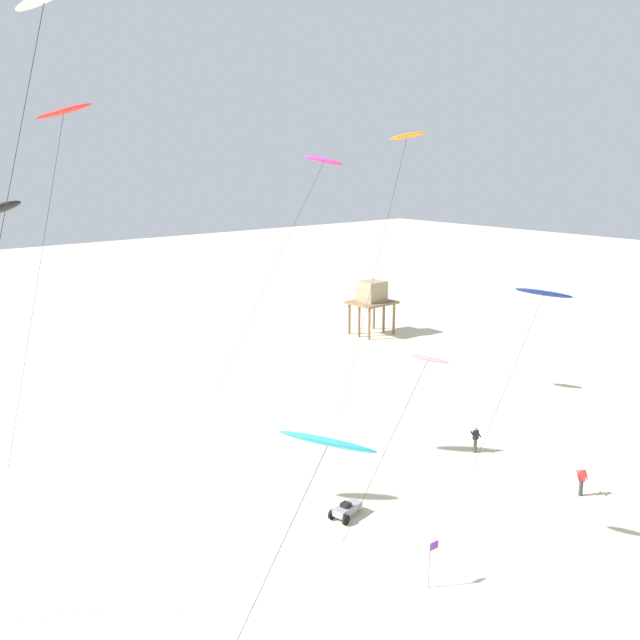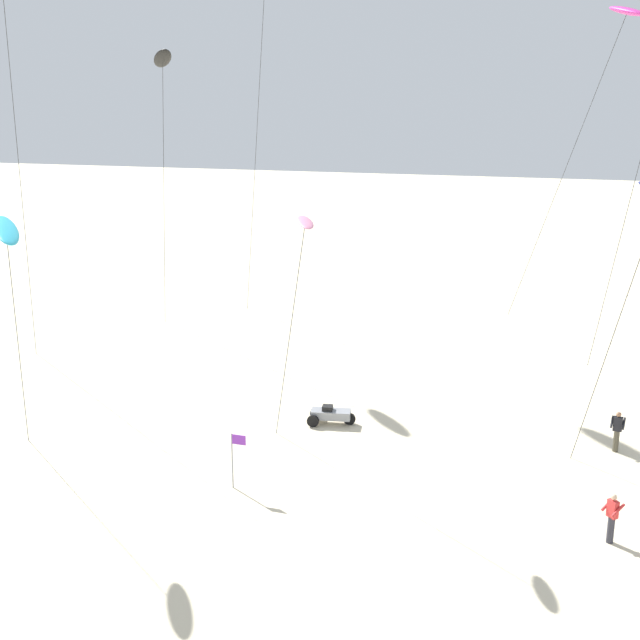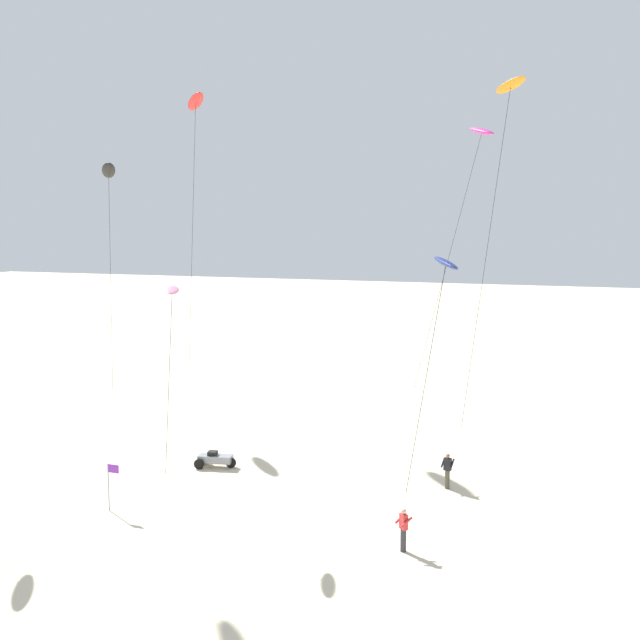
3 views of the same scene
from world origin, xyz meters
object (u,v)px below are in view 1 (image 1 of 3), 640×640
object	(u,v)px
kite_magenta	(323,162)
kite_pink	(427,361)
kite_navy	(543,294)
kite_cyan	(328,443)
kite_flyer_middle	(582,480)
stilt_house	(372,296)
kite_red	(63,114)
kite_orange	(406,140)
kite_flyer_nearest	(476,439)
beach_buggy	(347,509)
marker_flag	(432,555)
kite_white	(42,9)

from	to	relation	value
kite_magenta	kite_pink	bearing A→B (deg)	-117.87
kite_navy	kite_cyan	xyz separation A→B (m)	(-20.86, -5.86, -1.41)
kite_magenta	kite_flyer_middle	distance (m)	27.10
stilt_house	kite_pink	bearing A→B (deg)	-130.72
kite_navy	kite_red	size ratio (longest dim) A/B	0.53
kite_magenta	kite_navy	distance (m)	19.02
kite_magenta	stilt_house	world-z (taller)	kite_magenta
kite_orange	kite_flyer_nearest	size ratio (longest dim) A/B	11.93
kite_navy	kite_pink	world-z (taller)	kite_navy
beach_buggy	marker_flag	bearing A→B (deg)	-100.65
kite_orange	marker_flag	size ratio (longest dim) A/B	9.49
kite_cyan	kite_pink	size ratio (longest dim) A/B	1.02
kite_flyer_middle	kite_white	bearing A→B (deg)	168.27
beach_buggy	marker_flag	size ratio (longest dim) A/B	1.01
beach_buggy	marker_flag	xyz separation A→B (m)	(-1.29, -6.86, 1.06)
kite_orange	kite_flyer_nearest	world-z (taller)	kite_orange
kite_white	beach_buggy	distance (m)	26.25
kite_flyer_middle	marker_flag	world-z (taller)	marker_flag
kite_white	beach_buggy	xyz separation A→B (m)	(14.00, 1.17, -22.18)
kite_magenta	kite_navy	size ratio (longest dim) A/B	1.66
marker_flag	kite_navy	bearing A→B (deg)	16.68
kite_magenta	beach_buggy	world-z (taller)	kite_magenta
stilt_house	marker_flag	bearing A→B (deg)	-130.60
kite_navy	kite_orange	bearing A→B (deg)	85.31
kite_white	stilt_house	world-z (taller)	kite_white
beach_buggy	kite_magenta	bearing A→B (deg)	53.87
kite_magenta	kite_white	bearing A→B (deg)	-147.27
kite_navy	kite_flyer_nearest	size ratio (longest dim) A/B	6.63
kite_orange	kite_cyan	world-z (taller)	kite_orange
kite_cyan	marker_flag	distance (m)	10.91
kite_white	kite_cyan	bearing A→B (deg)	-55.04
kite_cyan	kite_red	bearing A→B (deg)	88.47
marker_flag	kite_cyan	bearing A→B (deg)	-166.13
kite_magenta	marker_flag	bearing A→B (deg)	-119.16
kite_flyer_middle	stilt_house	world-z (taller)	stilt_house
kite_pink	kite_cyan	bearing A→B (deg)	-156.10
kite_navy	kite_cyan	bearing A→B (deg)	-164.31
kite_red	kite_flyer_middle	world-z (taller)	kite_red
kite_flyer_middle	marker_flag	bearing A→B (deg)	-178.20
kite_flyer_nearest	beach_buggy	size ratio (longest dim) A/B	0.79
kite_red	stilt_house	size ratio (longest dim) A/B	3.73
kite_white	marker_flag	distance (m)	25.30
marker_flag	kite_magenta	bearing A→B (deg)	60.84
marker_flag	kite_white	bearing A→B (deg)	155.92
kite_navy	kite_red	distance (m)	27.64
kite_pink	kite_flyer_nearest	distance (m)	15.00
stilt_house	beach_buggy	xyz separation A→B (m)	(-27.91, -27.21, -3.60)
kite_navy	beach_buggy	xyz separation A→B (m)	(-12.11, 2.84, -10.22)
kite_red	kite_flyer_middle	distance (m)	33.91
kite_flyer_nearest	kite_flyer_middle	size ratio (longest dim) A/B	1.00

